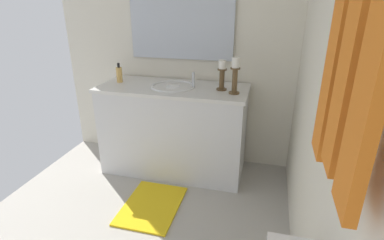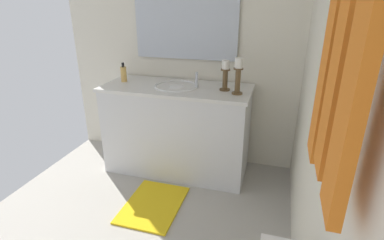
{
  "view_description": "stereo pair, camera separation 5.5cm",
  "coord_description": "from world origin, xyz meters",
  "px_view_note": "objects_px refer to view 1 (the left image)",
  "views": [
    {
      "loc": [
        1.56,
        0.9,
        1.57
      ],
      "look_at": [
        -0.07,
        0.47,
        0.89
      ],
      "focal_mm": 28.08,
      "sensor_mm": 36.0,
      "label": 1
    },
    {
      "loc": [
        1.55,
        0.95,
        1.57
      ],
      "look_at": [
        -0.07,
        0.47,
        0.89
      ],
      "focal_mm": 28.08,
      "sensor_mm": 36.0,
      "label": 2
    }
  ],
  "objects_px": {
    "mirror": "(181,16)",
    "sink_basin": "(173,91)",
    "towel_near_corner": "(365,114)",
    "vanity_cabinet": "(174,129)",
    "candle_holder_short": "(222,75)",
    "soap_bottle": "(119,74)",
    "bath_mat": "(152,205)",
    "candle_holder_tall": "(235,75)",
    "towel_bar": "(371,0)",
    "towel_near_vanity": "(331,80)",
    "towel_center": "(345,89)"
  },
  "relations": [
    {
      "from": "mirror",
      "to": "sink_basin",
      "type": "bearing_deg",
      "value": 0.2
    },
    {
      "from": "towel_near_corner",
      "to": "mirror",
      "type": "bearing_deg",
      "value": -154.25
    },
    {
      "from": "vanity_cabinet",
      "to": "candle_holder_short",
      "type": "distance_m",
      "value": 0.71
    },
    {
      "from": "soap_bottle",
      "to": "mirror",
      "type": "bearing_deg",
      "value": 115.22
    },
    {
      "from": "candle_holder_short",
      "to": "bath_mat",
      "type": "xyz_separation_m",
      "value": [
        0.63,
        -0.44,
        -0.97
      ]
    },
    {
      "from": "soap_bottle",
      "to": "bath_mat",
      "type": "height_order",
      "value": "soap_bottle"
    },
    {
      "from": "mirror",
      "to": "candle_holder_tall",
      "type": "distance_m",
      "value": 0.79
    },
    {
      "from": "candle_holder_tall",
      "to": "soap_bottle",
      "type": "distance_m",
      "value": 1.11
    },
    {
      "from": "candle_holder_tall",
      "to": "sink_basin",
      "type": "bearing_deg",
      "value": -97.62
    },
    {
      "from": "vanity_cabinet",
      "to": "soap_bottle",
      "type": "relative_size",
      "value": 7.55
    },
    {
      "from": "vanity_cabinet",
      "to": "candle_holder_tall",
      "type": "distance_m",
      "value": 0.81
    },
    {
      "from": "candle_holder_short",
      "to": "towel_bar",
      "type": "distance_m",
      "value": 1.86
    },
    {
      "from": "candle_holder_tall",
      "to": "towel_bar",
      "type": "distance_m",
      "value": 1.74
    },
    {
      "from": "mirror",
      "to": "towel_bar",
      "type": "xyz_separation_m",
      "value": [
        1.93,
        1.04,
        0.14
      ]
    },
    {
      "from": "towel_bar",
      "to": "towel_near_corner",
      "type": "bearing_deg",
      "value": -5.19
    },
    {
      "from": "candle_holder_tall",
      "to": "towel_near_vanity",
      "type": "distance_m",
      "value": 1.49
    },
    {
      "from": "soap_bottle",
      "to": "towel_bar",
      "type": "xyz_separation_m",
      "value": [
        1.67,
        1.58,
        0.66
      ]
    },
    {
      "from": "vanity_cabinet",
      "to": "sink_basin",
      "type": "height_order",
      "value": "sink_basin"
    },
    {
      "from": "candle_holder_short",
      "to": "towel_bar",
      "type": "relative_size",
      "value": 0.43
    },
    {
      "from": "mirror",
      "to": "towel_near_vanity",
      "type": "distance_m",
      "value": 2.01
    },
    {
      "from": "candle_holder_tall",
      "to": "bath_mat",
      "type": "relative_size",
      "value": 0.5
    },
    {
      "from": "towel_bar",
      "to": "bath_mat",
      "type": "height_order",
      "value": "towel_bar"
    },
    {
      "from": "vanity_cabinet",
      "to": "candle_holder_short",
      "type": "bearing_deg",
      "value": 90.76
    },
    {
      "from": "bath_mat",
      "to": "vanity_cabinet",
      "type": "bearing_deg",
      "value": -180.0
    },
    {
      "from": "vanity_cabinet",
      "to": "bath_mat",
      "type": "bearing_deg",
      "value": 0.0
    },
    {
      "from": "sink_basin",
      "to": "soap_bottle",
      "type": "bearing_deg",
      "value": -92.82
    },
    {
      "from": "sink_basin",
      "to": "candle_holder_short",
      "type": "height_order",
      "value": "candle_holder_short"
    },
    {
      "from": "towel_center",
      "to": "sink_basin",
      "type": "bearing_deg",
      "value": -148.12
    },
    {
      "from": "bath_mat",
      "to": "towel_center",
      "type": "bearing_deg",
      "value": 45.09
    },
    {
      "from": "mirror",
      "to": "soap_bottle",
      "type": "height_order",
      "value": "mirror"
    },
    {
      "from": "vanity_cabinet",
      "to": "bath_mat",
      "type": "distance_m",
      "value": 0.75
    },
    {
      "from": "mirror",
      "to": "candle_holder_short",
      "type": "distance_m",
      "value": 0.69
    },
    {
      "from": "soap_bottle",
      "to": "towel_near_vanity",
      "type": "relative_size",
      "value": 0.34
    },
    {
      "from": "towel_bar",
      "to": "mirror",
      "type": "bearing_deg",
      "value": -151.57
    },
    {
      "from": "candle_holder_tall",
      "to": "towel_near_vanity",
      "type": "xyz_separation_m",
      "value": [
        1.37,
        0.47,
        0.33
      ]
    },
    {
      "from": "bath_mat",
      "to": "mirror",
      "type": "bearing_deg",
      "value": -180.0
    },
    {
      "from": "vanity_cabinet",
      "to": "towel_bar",
      "type": "height_order",
      "value": "towel_bar"
    },
    {
      "from": "soap_bottle",
      "to": "towel_bar",
      "type": "height_order",
      "value": "towel_bar"
    },
    {
      "from": "soap_bottle",
      "to": "candle_holder_short",
      "type": "bearing_deg",
      "value": 88.79
    },
    {
      "from": "bath_mat",
      "to": "towel_near_vanity",
      "type": "bearing_deg",
      "value": 51.21
    },
    {
      "from": "soap_bottle",
      "to": "bath_mat",
      "type": "bearing_deg",
      "value": 39.56
    },
    {
      "from": "sink_basin",
      "to": "towel_near_corner",
      "type": "distance_m",
      "value": 2.18
    },
    {
      "from": "towel_center",
      "to": "mirror",
      "type": "bearing_deg",
      "value": -151.99
    },
    {
      "from": "vanity_cabinet",
      "to": "towel_near_corner",
      "type": "bearing_deg",
      "value": 29.06
    },
    {
      "from": "towel_bar",
      "to": "towel_center",
      "type": "height_order",
      "value": "towel_center"
    },
    {
      "from": "towel_center",
      "to": "towel_near_corner",
      "type": "height_order",
      "value": "same"
    },
    {
      "from": "candle_holder_tall",
      "to": "candle_holder_short",
      "type": "relative_size",
      "value": 1.16
    },
    {
      "from": "mirror",
      "to": "candle_holder_short",
      "type": "bearing_deg",
      "value": 58.12
    },
    {
      "from": "mirror",
      "to": "bath_mat",
      "type": "height_order",
      "value": "mirror"
    },
    {
      "from": "candle_holder_tall",
      "to": "candle_holder_short",
      "type": "bearing_deg",
      "value": -124.09
    }
  ]
}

